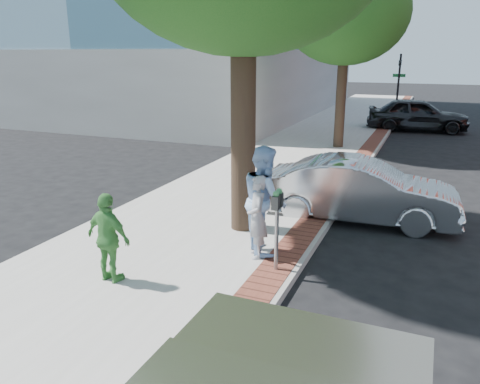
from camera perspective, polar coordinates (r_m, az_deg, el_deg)
The scene contains 13 objects.
ground at distance 8.55m, azimuth -0.73°, elevation -10.02°, with size 120.00×120.00×0.00m, color black.
sidewalk at distance 16.14m, azimuth 5.59°, elevation 3.04°, with size 5.00×60.00×0.15m, color #9E9991.
brick_strip at distance 15.64m, azimuth 13.33°, elevation 2.53°, with size 0.60×60.00×0.01m, color brown.
curb at distance 15.61m, azimuth 14.57°, elevation 2.12°, with size 0.10×60.00×0.15m, color gray.
office_base at distance 33.21m, azimuth -6.56°, elevation 13.31°, with size 18.20×22.20×4.00m, color gray.
signal_near at distance 29.15m, azimuth 18.76°, elevation 12.62°, with size 0.70×0.15×3.80m.
tree_far at distance 19.41m, azimuth 12.80°, elevation 20.53°, with size 4.80×4.80×7.14m.
parking_meter at distance 8.01m, azimuth 4.55°, elevation -2.59°, with size 0.12×0.32×1.47m.
person_gray at distance 8.62m, azimuth 2.11°, elevation -3.07°, with size 0.57×0.38×1.57m, color #99999E.
person_officer at distance 8.82m, azimuth 3.02°, elevation -0.92°, with size 1.00×0.78×2.06m, color #93B7E3.
person_green at distance 8.00m, azimuth -15.72°, elevation -5.44°, with size 0.90×0.37×1.53m, color #469041.
sedan_silver at distance 11.32m, azimuth 14.39°, elevation 0.18°, with size 1.56×4.47×1.47m, color silver.
bg_car at distance 25.66m, azimuth 20.81°, elevation 8.81°, with size 1.98×4.91×1.67m, color black.
Camera 1 is at (3.03, -7.03, 3.83)m, focal length 35.00 mm.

